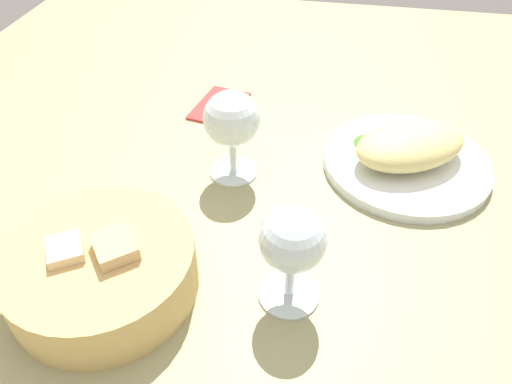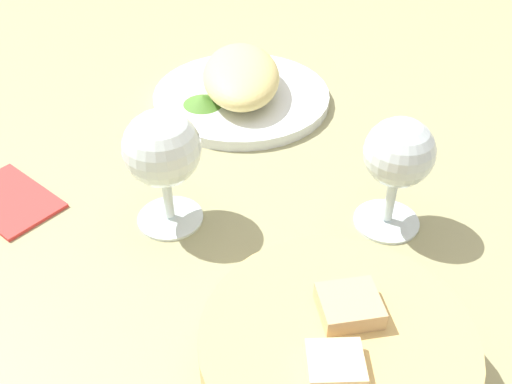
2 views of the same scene
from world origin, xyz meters
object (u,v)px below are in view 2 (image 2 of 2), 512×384
plate (241,97)px  bread_basket (335,359)px  folded_napkin (9,199)px  wine_glass_far (398,159)px  wine_glass_near (162,153)px

plate → bread_basket: bread_basket is taller
folded_napkin → bread_basket: bearing=6.0°
bread_basket → wine_glass_far: 20.39cm
wine_glass_far → bread_basket: bearing=7.6°
bread_basket → folded_napkin: (-3.11, -38.38, -2.71)cm
folded_napkin → wine_glass_far: bearing=35.4°
bread_basket → wine_glass_far: bearing=-172.4°
plate → bread_basket: (32.90, 27.52, 2.41)cm
wine_glass_near → bread_basket: bearing=67.2°
plate → wine_glass_far: size_ratio=1.92×
wine_glass_near → folded_napkin: bearing=-69.6°
plate → folded_napkin: (29.79, -10.86, -0.30)cm
plate → bread_basket: 42.96cm
plate → wine_glass_far: bearing=62.0°
wine_glass_near → folded_napkin: (6.11, -16.44, -7.82)cm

